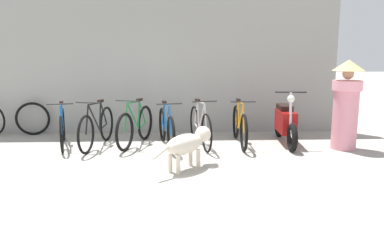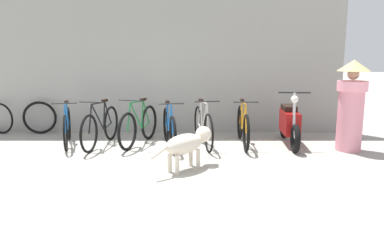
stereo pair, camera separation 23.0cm
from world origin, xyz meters
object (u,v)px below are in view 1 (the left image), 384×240
object	(u,v)px
motorcycle	(285,123)
bicycle_0	(62,128)
spare_tire_left	(33,119)
person_in_robes	(346,102)
bicycle_1	(97,128)
stray_dog	(188,143)
bicycle_2	(136,126)
bicycle_5	(240,126)
bicycle_4	(200,126)
bicycle_3	(166,128)

from	to	relation	value
motorcycle	bicycle_0	bearing A→B (deg)	-85.59
motorcycle	spare_tire_left	xyz separation A→B (m)	(-5.27, 1.01, -0.05)
person_in_robes	motorcycle	bearing A→B (deg)	6.40
bicycle_1	stray_dog	distance (m)	2.25
bicycle_2	motorcycle	size ratio (longest dim) A/B	0.94
bicycle_5	bicycle_4	bearing A→B (deg)	-81.62
stray_dog	person_in_robes	distance (m)	3.19
motorcycle	spare_tire_left	bearing A→B (deg)	-96.69
stray_dog	bicycle_0	bearing A→B (deg)	100.74
bicycle_5	stray_dog	xyz separation A→B (m)	(-1.05, -1.56, 0.04)
bicycle_4	spare_tire_left	xyz separation A→B (m)	(-3.58, 1.10, -0.02)
bicycle_4	bicycle_0	bearing A→B (deg)	-101.57
bicycle_5	spare_tire_left	size ratio (longest dim) A/B	2.47
bicycle_1	spare_tire_left	distance (m)	1.95
bicycle_0	bicycle_1	xyz separation A→B (m)	(0.67, -0.06, 0.01)
motorcycle	bicycle_5	bearing A→B (deg)	-86.04
bicycle_3	bicycle_4	xyz separation A→B (m)	(0.65, 0.06, 0.02)
bicycle_1	bicycle_5	size ratio (longest dim) A/B	0.97
stray_dog	bicycle_2	bearing A→B (deg)	75.44
bicycle_4	stray_dog	size ratio (longest dim) A/B	1.69
bicycle_0	person_in_robes	xyz separation A→B (m)	(5.32, -0.40, 0.52)
bicycle_0	bicycle_4	xyz separation A→B (m)	(2.64, -0.07, 0.02)
bicycle_5	person_in_robes	distance (m)	2.01
bicycle_0	spare_tire_left	world-z (taller)	bicycle_0
bicycle_2	bicycle_5	xyz separation A→B (m)	(2.03, -0.02, -0.01)
bicycle_5	bicycle_1	bearing A→B (deg)	-86.82
bicycle_3	person_in_robes	xyz separation A→B (m)	(3.32, -0.26, 0.52)
bicycle_1	bicycle_2	xyz separation A→B (m)	(0.72, 0.11, 0.00)
bicycle_4	spare_tire_left	size ratio (longest dim) A/B	2.30
person_in_robes	bicycle_2	bearing A→B (deg)	23.13
bicycle_0	bicycle_3	xyz separation A→B (m)	(1.99, -0.14, -0.00)
bicycle_4	person_in_robes	distance (m)	2.74
bicycle_0	spare_tire_left	xyz separation A→B (m)	(-0.94, 1.03, -0.00)
bicycle_2	bicycle_4	world-z (taller)	bicycle_2
bicycle_3	stray_dog	world-z (taller)	bicycle_3
bicycle_2	spare_tire_left	distance (m)	2.53
spare_tire_left	bicycle_1	bearing A→B (deg)	-34.06
stray_dog	person_in_robes	size ratio (longest dim) A/B	0.60
bicycle_0	bicycle_2	world-z (taller)	bicycle_2
spare_tire_left	bicycle_0	bearing A→B (deg)	-47.48
bicycle_2	person_in_robes	bearing A→B (deg)	101.17
bicycle_4	bicycle_5	bearing A→B (deg)	87.01
bicycle_5	motorcycle	distance (m)	0.91
bicycle_4	spare_tire_left	bearing A→B (deg)	-117.08
bicycle_2	stray_dog	size ratio (longest dim) A/B	1.63
bicycle_3	person_in_robes	distance (m)	3.37
bicycle_2	bicycle_5	size ratio (longest dim) A/B	0.90
bicycle_5	person_in_robes	xyz separation A→B (m)	(1.89, -0.43, 0.52)
bicycle_3	stray_dog	xyz separation A→B (m)	(0.37, -1.40, 0.05)
bicycle_2	person_in_robes	xyz separation A→B (m)	(3.92, -0.44, 0.51)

